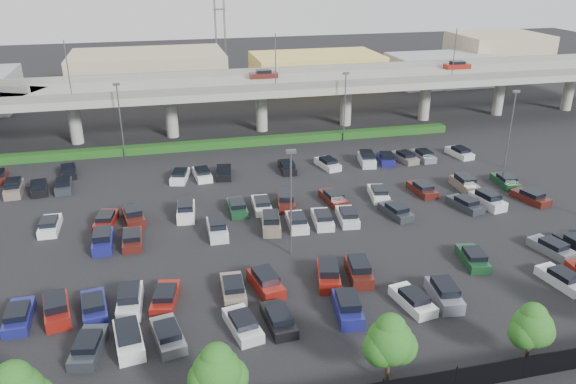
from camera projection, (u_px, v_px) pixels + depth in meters
The scene contains 8 objects.
ground at pixel (273, 218), 60.02m from camera, with size 280.00×280.00×0.00m, color black.
overpass at pixel (228, 89), 85.91m from camera, with size 150.00×13.00×15.80m.
hedge at pixel (238, 143), 82.19m from camera, with size 66.00×1.60×1.10m, color #134215.
tree_row at pixel (372, 345), 35.05m from camera, with size 65.07×3.66×5.94m.
parked_cars at pixel (272, 231), 55.79m from camera, with size 63.22×41.64×1.67m.
light_poles at pixel (230, 160), 58.49m from camera, with size 66.90×48.38×10.30m.
distant_buildings at pixel (269, 70), 116.54m from camera, with size 138.00×24.00×9.00m.
comm_tower at pixel (219, 6), 121.02m from camera, with size 2.40×2.40×30.00m.
Camera 1 is at (-11.01, -53.06, 26.01)m, focal length 35.00 mm.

